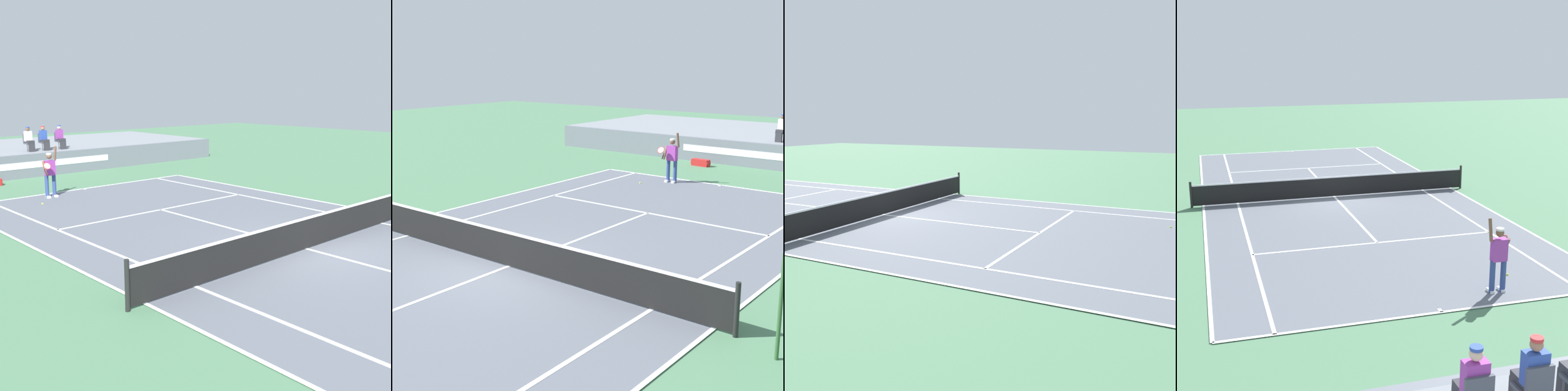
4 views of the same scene
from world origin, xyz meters
TOP-DOWN VIEW (x-y plane):
  - ground_plane at (0.00, 0.00)m, footprint 80.00×80.00m
  - court at (0.00, 0.00)m, footprint 11.08×23.88m
  - net at (0.00, 0.00)m, footprint 11.98×0.10m
  - spectator_seated_1 at (1.07, 17.58)m, footprint 0.44×0.60m
  - spectator_seated_2 at (2.01, 17.58)m, footprint 0.44×0.60m
  - tennis_player at (-1.89, 11.16)m, footprint 0.76×0.62m
  - tennis_ball at (-2.75, 10.18)m, footprint 0.07×0.07m

SIDE VIEW (x-z plane):
  - ground_plane at x=0.00m, z-range 0.00..0.00m
  - court at x=0.00m, z-range 0.00..0.02m
  - tennis_ball at x=-2.75m, z-range 0.00..0.07m
  - net at x=0.00m, z-range -0.01..1.06m
  - tennis_player at x=-1.89m, z-range -0.05..2.04m
  - spectator_seated_1 at x=1.07m, z-range 1.15..2.41m
  - spectator_seated_2 at x=2.01m, z-range 1.15..2.41m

